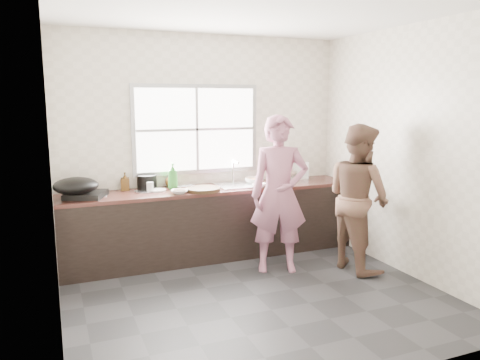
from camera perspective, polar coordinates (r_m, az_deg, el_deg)
name	(u,v)px	position (r m, az deg, el deg)	size (l,w,h in m)	color
floor	(255,296)	(4.78, 1.90, -13.91)	(3.60, 3.20, 0.01)	#27272A
ceiling	(257,10)	(4.44, 2.11, 20.03)	(3.60, 3.20, 0.01)	silver
wall_back	(204,145)	(5.90, -4.43, 4.27)	(3.60, 0.01, 2.70)	beige
wall_left	(50,171)	(4.03, -22.13, 1.00)	(0.01, 3.20, 2.70)	beige
wall_right	(408,152)	(5.40, 19.76, 3.22)	(0.01, 3.20, 2.70)	beige
wall_front	(361,191)	(3.04, 14.53, -1.25)	(3.60, 0.01, 2.70)	beige
cabinet	(213,224)	(5.77, -3.34, -5.33)	(3.60, 0.62, 0.82)	black
countertop	(212,189)	(5.68, -3.38, -1.14)	(3.60, 0.64, 0.04)	#3D1E18
sink	(239,185)	(5.79, -0.11, -0.65)	(0.55, 0.45, 0.02)	silver
faucet	(233,171)	(5.95, -0.84, 1.05)	(0.02, 0.02, 0.30)	silver
window_frame	(196,129)	(5.84, -5.35, 6.17)	(1.60, 0.05, 1.10)	#9EA0A5
window_glazing	(197,129)	(5.82, -5.28, 6.16)	(1.50, 0.01, 1.00)	white
woman	(279,199)	(5.22, 4.78, -2.36)	(0.60, 0.39, 1.64)	#A6647D
person_side	(358,197)	(5.43, 14.20, -2.07)	(0.81, 0.63, 1.65)	brown
cutting_board	(203,189)	(5.47, -4.55, -1.14)	(0.40, 0.40, 0.04)	#2F2112
cleaver	(185,186)	(5.57, -6.70, -0.73)	(0.21, 0.10, 0.01)	#A8AAAF
bowl_mince	(180,192)	(5.34, -7.38, -1.42)	(0.19, 0.19, 0.05)	white
bowl_crabs	(254,181)	(5.93, 1.78, -0.15)	(0.19, 0.19, 0.06)	silver
bowl_held	(259,185)	(5.67, 2.31, -0.59)	(0.22, 0.22, 0.07)	white
black_pot	(147,182)	(5.69, -11.28, -0.23)	(0.23, 0.23, 0.17)	black
plate_food	(157,190)	(5.54, -10.11, -1.24)	(0.21, 0.21, 0.02)	silver
bottle_green	(173,176)	(5.59, -8.19, 0.47)	(0.12, 0.12, 0.32)	#2A7D28
bottle_brown_tall	(125,182)	(5.65, -13.83, -0.24)	(0.09, 0.09, 0.20)	#513614
bottle_brown_short	(171,180)	(5.75, -8.38, 0.00)	(0.13, 0.13, 0.17)	#482C12
glass_jar	(150,187)	(5.50, -10.90, -0.84)	(0.08, 0.08, 0.11)	white
burner	(86,195)	(5.38, -18.28, -1.70)	(0.39, 0.39, 0.06)	black
wok	(76,186)	(5.27, -19.39, -0.67)	(0.47, 0.47, 0.18)	black
dish_rack	(292,172)	(6.11, 6.38, 1.03)	(0.35, 0.24, 0.26)	white
pot_lid_left	(97,195)	(5.41, -16.99, -1.82)	(0.23, 0.23, 0.01)	#ACAFB3
pot_lid_right	(145,191)	(5.52, -11.50, -1.36)	(0.24, 0.24, 0.01)	#B5B5BC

